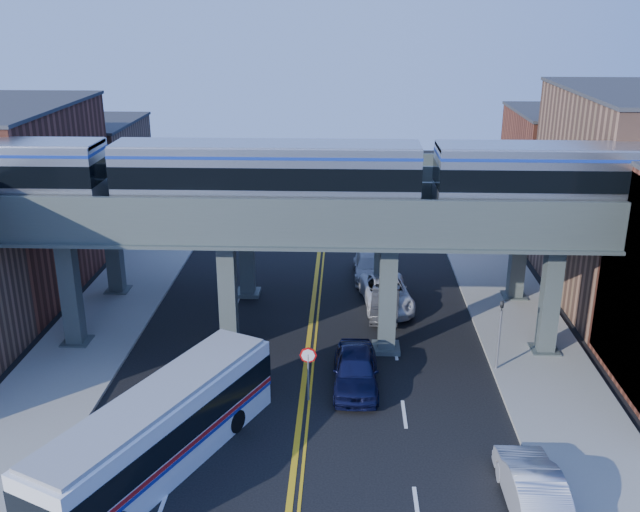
{
  "coord_description": "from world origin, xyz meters",
  "views": [
    {
      "loc": [
        1.87,
        -24.76,
        16.83
      ],
      "look_at": [
        0.63,
        7.79,
        5.14
      ],
      "focal_mm": 40.0,
      "sensor_mm": 36.0,
      "label": 1
    }
  ],
  "objects_px": {
    "transit_train": "(267,174)",
    "car_parked_curb": "(532,488)",
    "car_lane_a": "(356,370)",
    "car_lane_d": "(369,267)",
    "traffic_signal": "(500,328)",
    "stop_sign": "(308,365)",
    "car_lane_b": "(385,303)",
    "car_lane_c": "(386,293)",
    "transit_bus": "(160,431)"
  },
  "relations": [
    {
      "from": "traffic_signal",
      "to": "stop_sign",
      "type": "bearing_deg",
      "value": -161.37
    },
    {
      "from": "car_lane_a",
      "to": "car_parked_curb",
      "type": "height_order",
      "value": "car_lane_a"
    },
    {
      "from": "transit_train",
      "to": "car_parked_curb",
      "type": "xyz_separation_m",
      "value": [
        10.38,
        -11.86,
        -8.32
      ]
    },
    {
      "from": "transit_train",
      "to": "transit_bus",
      "type": "bearing_deg",
      "value": -107.52
    },
    {
      "from": "stop_sign",
      "to": "transit_bus",
      "type": "height_order",
      "value": "transit_bus"
    },
    {
      "from": "stop_sign",
      "to": "car_parked_curb",
      "type": "relative_size",
      "value": 0.52
    },
    {
      "from": "stop_sign",
      "to": "traffic_signal",
      "type": "xyz_separation_m",
      "value": [
        8.9,
        3.0,
        0.54
      ]
    },
    {
      "from": "car_lane_a",
      "to": "car_lane_b",
      "type": "bearing_deg",
      "value": 77.65
    },
    {
      "from": "car_lane_b",
      "to": "car_lane_d",
      "type": "height_order",
      "value": "car_lane_b"
    },
    {
      "from": "traffic_signal",
      "to": "car_lane_a",
      "type": "distance_m",
      "value": 7.15
    },
    {
      "from": "car_lane_c",
      "to": "car_lane_d",
      "type": "distance_m",
      "value": 4.67
    },
    {
      "from": "stop_sign",
      "to": "car_lane_d",
      "type": "bearing_deg",
      "value": 78.43
    },
    {
      "from": "car_lane_c",
      "to": "transit_bus",
      "type": "bearing_deg",
      "value": -127.15
    },
    {
      "from": "traffic_signal",
      "to": "car_lane_b",
      "type": "distance_m",
      "value": 8.27
    },
    {
      "from": "transit_train",
      "to": "car_lane_c",
      "type": "relative_size",
      "value": 7.81
    },
    {
      "from": "transit_bus",
      "to": "car_parked_curb",
      "type": "xyz_separation_m",
      "value": [
        13.54,
        -1.86,
        -0.71
      ]
    },
    {
      "from": "car_lane_a",
      "to": "car_parked_curb",
      "type": "bearing_deg",
      "value": -53.28
    },
    {
      "from": "car_lane_c",
      "to": "car_parked_curb",
      "type": "distance_m",
      "value": 17.99
    },
    {
      "from": "stop_sign",
      "to": "traffic_signal",
      "type": "bearing_deg",
      "value": 18.63
    },
    {
      "from": "stop_sign",
      "to": "car_lane_b",
      "type": "height_order",
      "value": "stop_sign"
    },
    {
      "from": "transit_train",
      "to": "car_lane_b",
      "type": "relative_size",
      "value": 10.11
    },
    {
      "from": "transit_bus",
      "to": "car_lane_b",
      "type": "height_order",
      "value": "transit_bus"
    },
    {
      "from": "transit_train",
      "to": "transit_bus",
      "type": "relative_size",
      "value": 3.81
    },
    {
      "from": "car_lane_c",
      "to": "car_parked_curb",
      "type": "bearing_deg",
      "value": -82.8
    },
    {
      "from": "car_parked_curb",
      "to": "transit_train",
      "type": "bearing_deg",
      "value": -49.71
    },
    {
      "from": "transit_train",
      "to": "traffic_signal",
      "type": "bearing_deg",
      "value": -10.23
    },
    {
      "from": "transit_bus",
      "to": "car_lane_a",
      "type": "distance_m",
      "value": 9.77
    },
    {
      "from": "traffic_signal",
      "to": "car_lane_a",
      "type": "relative_size",
      "value": 0.8
    },
    {
      "from": "car_lane_c",
      "to": "car_lane_d",
      "type": "height_order",
      "value": "car_lane_c"
    },
    {
      "from": "transit_train",
      "to": "stop_sign",
      "type": "relative_size",
      "value": 16.93
    },
    {
      "from": "car_parked_curb",
      "to": "traffic_signal",
      "type": "bearing_deg",
      "value": -94.98
    },
    {
      "from": "car_lane_c",
      "to": "car_lane_d",
      "type": "xyz_separation_m",
      "value": [
        -0.87,
        4.58,
        -0.08
      ]
    },
    {
      "from": "transit_bus",
      "to": "car_lane_d",
      "type": "xyz_separation_m",
      "value": [
        8.45,
        20.22,
        -0.84
      ]
    },
    {
      "from": "transit_train",
      "to": "car_lane_c",
      "type": "bearing_deg",
      "value": 42.42
    },
    {
      "from": "car_lane_a",
      "to": "car_lane_b",
      "type": "height_order",
      "value": "car_lane_a"
    },
    {
      "from": "transit_bus",
      "to": "car_lane_b",
      "type": "distance_m",
      "value": 17.09
    },
    {
      "from": "car_lane_a",
      "to": "car_lane_d",
      "type": "height_order",
      "value": "car_lane_a"
    },
    {
      "from": "transit_bus",
      "to": "car_parked_curb",
      "type": "bearing_deg",
      "value": -72.18
    },
    {
      "from": "traffic_signal",
      "to": "car_parked_curb",
      "type": "relative_size",
      "value": 0.81
    },
    {
      "from": "transit_train",
      "to": "car_lane_b",
      "type": "distance_m",
      "value": 11.26
    },
    {
      "from": "car_lane_a",
      "to": "stop_sign",
      "type": "bearing_deg",
      "value": -148.68
    },
    {
      "from": "stop_sign",
      "to": "car_lane_b",
      "type": "distance_m",
      "value": 10.19
    },
    {
      "from": "transit_bus",
      "to": "car_parked_curb",
      "type": "relative_size",
      "value": 2.3
    },
    {
      "from": "transit_bus",
      "to": "car_lane_d",
      "type": "distance_m",
      "value": 21.93
    },
    {
      "from": "stop_sign",
      "to": "traffic_signal",
      "type": "relative_size",
      "value": 0.64
    },
    {
      "from": "car_lane_b",
      "to": "car_lane_d",
      "type": "bearing_deg",
      "value": 102.51
    },
    {
      "from": "car_lane_b",
      "to": "car_parked_curb",
      "type": "xyz_separation_m",
      "value": [
        4.33,
        -16.23,
        0.11
      ]
    },
    {
      "from": "car_lane_a",
      "to": "traffic_signal",
      "type": "bearing_deg",
      "value": 14.08
    },
    {
      "from": "traffic_signal",
      "to": "car_lane_b",
      "type": "xyz_separation_m",
      "value": [
        -5.03,
        6.37,
        -1.57
      ]
    },
    {
      "from": "traffic_signal",
      "to": "car_lane_d",
      "type": "distance_m",
      "value": 13.61
    }
  ]
}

